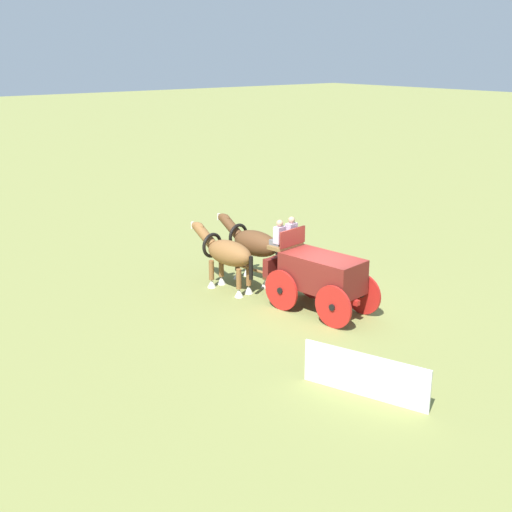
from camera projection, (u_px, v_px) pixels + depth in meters
name	position (u px, v px, depth m)	size (l,w,h in m)	color
ground_plane	(321.00, 311.00, 20.95)	(220.00, 220.00, 0.00)	olive
show_wagon	(318.00, 273.00, 20.68)	(5.65, 2.05, 2.80)	maroon
draft_horse_near	(226.00, 254.00, 22.52)	(2.98, 1.13, 2.16)	brown
draft_horse_off	(253.00, 244.00, 23.39)	(3.01, 1.17, 2.23)	brown
sponsor_banner	(365.00, 375.00, 15.67)	(3.20, 0.06, 1.10)	silver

